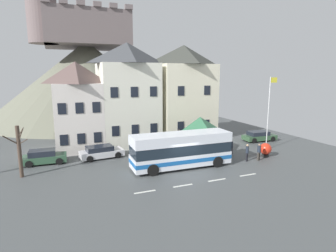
% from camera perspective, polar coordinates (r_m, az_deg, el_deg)
% --- Properties ---
extents(ground_plane, '(40.00, 60.00, 0.07)m').
position_cam_1_polar(ground_plane, '(24.07, 3.92, -9.65)').
color(ground_plane, '#4B4F50').
extents(townhouse_00, '(5.00, 5.18, 9.63)m').
position_cam_1_polar(townhouse_00, '(32.08, -18.06, 3.83)').
color(townhouse_00, silver).
rests_on(townhouse_00, ground_plane).
extents(townhouse_01, '(6.52, 5.60, 11.85)m').
position_cam_1_polar(townhouse_01, '(33.09, -8.18, 6.36)').
color(townhouse_01, silver).
rests_on(townhouse_01, ground_plane).
extents(townhouse_02, '(6.89, 6.00, 11.85)m').
position_cam_1_polar(townhouse_02, '(35.75, 3.17, 6.76)').
color(townhouse_02, '#ECE5C6').
rests_on(townhouse_02, ground_plane).
extents(hilltop_castle, '(35.63, 35.63, 23.91)m').
position_cam_1_polar(hilltop_castle, '(54.87, -16.22, 9.63)').
color(hilltop_castle, slate).
rests_on(hilltop_castle, ground_plane).
extents(transit_bus, '(9.13, 2.78, 3.12)m').
position_cam_1_polar(transit_bus, '(25.03, 2.74, -5.00)').
color(transit_bus, white).
rests_on(transit_bus, ground_plane).
extents(bus_shelter, '(3.60, 3.60, 3.93)m').
position_cam_1_polar(bus_shelter, '(29.18, 6.58, 0.35)').
color(bus_shelter, '#473D33').
rests_on(bus_shelter, ground_plane).
extents(parked_car_00, '(4.39, 2.24, 1.25)m').
position_cam_1_polar(parked_car_00, '(28.75, -13.53, -5.20)').
color(parked_car_00, silver).
rests_on(parked_car_00, ground_plane).
extents(parked_car_01, '(3.93, 1.97, 1.33)m').
position_cam_1_polar(parked_car_01, '(28.70, -24.06, -5.80)').
color(parked_car_01, '#31543C').
rests_on(parked_car_01, ground_plane).
extents(parked_car_02, '(4.25, 2.08, 1.24)m').
position_cam_1_polar(parked_car_02, '(36.87, 18.17, -1.98)').
color(parked_car_02, '#325236').
rests_on(parked_car_02, ground_plane).
extents(parked_car_03, '(3.95, 2.02, 1.28)m').
position_cam_1_polar(parked_car_03, '(32.22, 7.46, -3.27)').
color(parked_car_03, black).
rests_on(parked_car_03, ground_plane).
extents(pedestrian_00, '(0.29, 0.29, 1.70)m').
position_cam_1_polar(pedestrian_00, '(27.92, 15.92, -5.12)').
color(pedestrian_00, black).
rests_on(pedestrian_00, ground_plane).
extents(pedestrian_01, '(0.36, 0.36, 1.64)m').
position_cam_1_polar(pedestrian_01, '(29.70, 12.82, -3.96)').
color(pedestrian_01, '#2D2D38').
rests_on(pedestrian_01, ground_plane).
extents(pedestrian_02, '(0.37, 0.34, 1.66)m').
position_cam_1_polar(pedestrian_02, '(28.52, 18.15, -5.00)').
color(pedestrian_02, '#38332D').
rests_on(pedestrian_02, ground_plane).
extents(pedestrian_03, '(0.31, 0.34, 1.61)m').
position_cam_1_polar(pedestrian_03, '(28.66, 8.10, -4.48)').
color(pedestrian_03, '#38332D').
rests_on(pedestrian_03, ground_plane).
extents(public_bench, '(1.58, 0.48, 0.87)m').
position_cam_1_polar(public_bench, '(30.88, 1.55, -4.10)').
color(public_bench, '#473828').
rests_on(public_bench, ground_plane).
extents(flagpole, '(0.95, 0.10, 8.03)m').
position_cam_1_polar(flagpole, '(32.27, 20.01, 3.36)').
color(flagpole, silver).
rests_on(flagpole, ground_plane).
extents(harbour_buoy, '(1.17, 1.17, 1.42)m').
position_cam_1_polar(harbour_buoy, '(30.02, 19.36, -4.52)').
color(harbour_buoy, black).
rests_on(harbour_buoy, ground_plane).
extents(bare_tree_00, '(1.77, 1.15, 4.27)m').
position_cam_1_polar(bare_tree_00, '(25.39, -28.18, -4.51)').
color(bare_tree_00, '#47382D').
rests_on(bare_tree_00, ground_plane).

